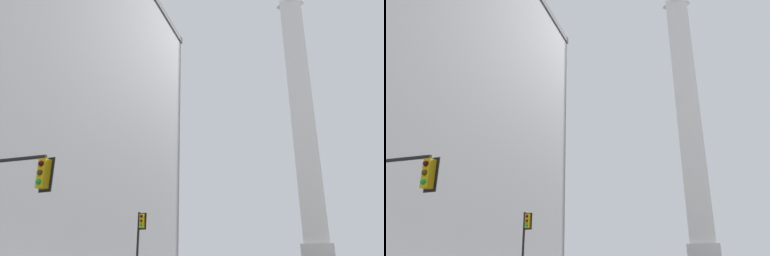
# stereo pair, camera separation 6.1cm
# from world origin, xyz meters

# --- Properties ---
(obelisk) EXTENTS (7.06, 7.06, 78.70)m
(obelisk) POSITION_xyz_m (0.00, 90.42, 37.68)
(obelisk) COLOR silver
(obelisk) RESTS_ON ground_plane
(traffic_light_mid_left) EXTENTS (0.77, 0.50, 6.02)m
(traffic_light_mid_left) POSITION_xyz_m (-13.50, 25.68, 3.96)
(traffic_light_mid_left) COLOR black
(traffic_light_mid_left) RESTS_ON ground_plane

